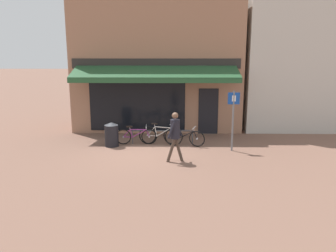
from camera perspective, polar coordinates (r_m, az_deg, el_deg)
name	(u,v)px	position (r m, az deg, el deg)	size (l,w,h in m)	color
ground_plane	(143,153)	(12.32, -4.32, -4.66)	(160.00, 160.00, 0.00)	brown
shop_front	(158,65)	(16.38, -1.81, 10.50)	(7.95, 4.46, 6.18)	#9E7056
neighbour_building	(292,52)	(17.88, 20.81, 12.01)	(5.08, 4.00, 7.51)	beige
bike_rack_rail	(162,133)	(13.37, -0.98, -1.25)	(2.56, 0.04, 0.57)	#47494F
bicycle_purple	(136,136)	(13.39, -5.58, -1.76)	(1.70, 0.52, 0.79)	black
bicycle_silver	(160,135)	(13.29, -1.32, -1.62)	(1.82, 0.55, 0.90)	black
bicycle_black	(184,137)	(13.19, 2.73, -1.91)	(1.68, 0.76, 0.80)	black
pedestrian_adult	(175,132)	(11.03, 1.23, -0.97)	(0.60, 0.46, 1.72)	#47382D
litter_bin	(112,134)	(13.23, -9.80, -1.44)	(0.55, 0.55, 0.97)	black
parking_sign	(233,114)	(12.47, 11.28, 2.00)	(0.44, 0.07, 2.29)	slate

